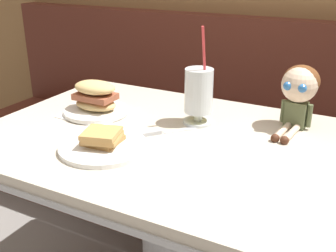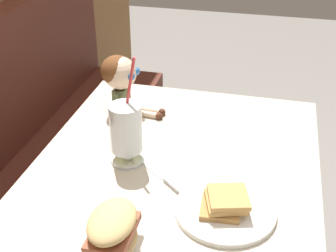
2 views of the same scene
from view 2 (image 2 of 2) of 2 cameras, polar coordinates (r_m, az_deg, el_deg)
The scene contains 6 objects.
diner_table at distance 1.38m, azimuth 0.19°, elevation -13.09°, with size 1.11×0.81×0.74m.
toast_plate at distance 1.15m, azimuth 7.10°, elevation -10.04°, with size 0.25×0.25×0.06m.
milkshake_glass at distance 1.28m, azimuth -5.22°, elevation -0.66°, with size 0.10×0.10×0.31m.
sandwich_plate at distance 1.03m, azimuth -6.80°, elevation -13.58°, with size 0.22×0.22×0.12m.
butter_knife at distance 1.24m, azimuth -0.01°, elevation -6.85°, with size 0.17×0.19×0.01m.
seated_doll at distance 1.53m, azimuth -5.94°, elevation 6.19°, with size 0.12×0.22×0.20m.
Camera 2 is at (-0.97, -0.05, 1.50)m, focal length 49.10 mm.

